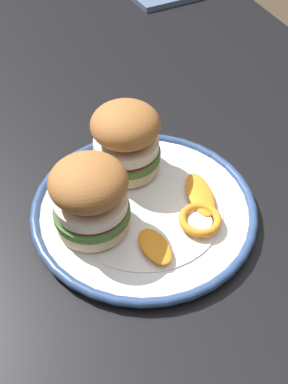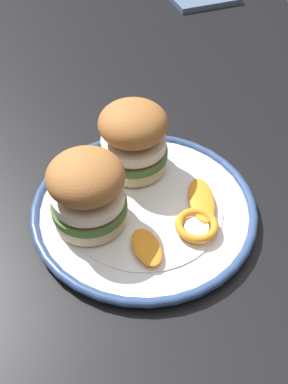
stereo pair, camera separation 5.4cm
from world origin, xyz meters
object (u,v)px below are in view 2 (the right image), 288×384
at_px(dining_table, 143,216).
at_px(sandwich_half_right, 134,139).
at_px(sandwich_half_left, 87,191).
at_px(dinner_plate, 144,208).

relative_size(dining_table, sandwich_half_right, 11.03).
height_order(sandwich_half_left, sandwich_half_right, same).
height_order(dining_table, sandwich_half_left, sandwich_half_left).
bearing_deg(sandwich_half_right, dining_table, -73.54).
relative_size(dinner_plate, sandwich_half_left, 2.27).
xyz_separation_m(dining_table, dinner_plate, (-0.08, 0.02, 0.11)).
bearing_deg(dining_table, dinner_plate, 167.43).
xyz_separation_m(sandwich_half_left, sandwich_half_right, (0.08, -0.08, 0.00)).
xyz_separation_m(dining_table, sandwich_half_left, (-0.08, 0.09, 0.17)).
distance_m(sandwich_half_left, sandwich_half_right, 0.11).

